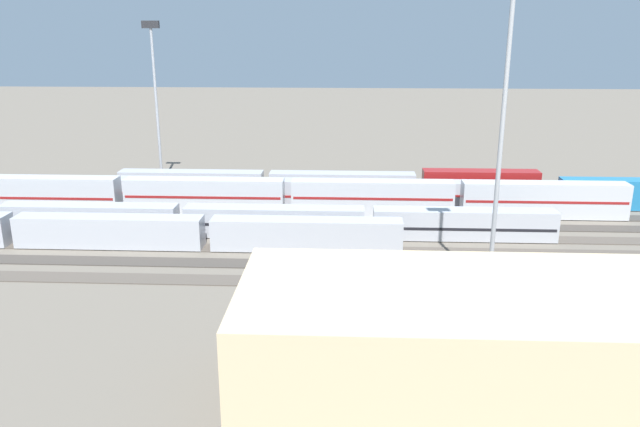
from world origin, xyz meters
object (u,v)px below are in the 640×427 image
at_px(train_on_track_2, 299,192).
at_px(light_mast_1, 505,94).
at_px(train_on_track_6, 110,231).
at_px(train_on_track_1, 328,184).
at_px(train_on_track_3, 288,197).
at_px(train_on_track_5, 182,220).
at_px(light_mast_0, 155,82).
at_px(maintenance_shed, 612,351).

relative_size(train_on_track_2, light_mast_1, 3.54).
bearing_deg(train_on_track_6, train_on_track_1, -136.08).
bearing_deg(light_mast_1, train_on_track_1, -65.14).
bearing_deg(train_on_track_3, train_on_track_2, -102.87).
distance_m(train_on_track_1, train_on_track_5, 27.14).
relative_size(train_on_track_6, light_mast_1, 2.20).
distance_m(train_on_track_6, light_mast_1, 48.68).
relative_size(light_mast_0, light_mast_1, 0.83).
distance_m(train_on_track_1, train_on_track_2, 6.62).
xyz_separation_m(train_on_track_1, train_on_track_5, (18.35, 20.00, -0.09)).
xyz_separation_m(train_on_track_6, train_on_track_1, (-25.96, -25.00, 0.07)).
bearing_deg(train_on_track_2, train_on_track_3, 77.13).
bearing_deg(maintenance_shed, train_on_track_6, -33.56).
distance_m(train_on_track_1, light_mast_1, 45.21).
xyz_separation_m(train_on_track_6, light_mast_1, (-43.38, 12.60, 18.13)).
relative_size(train_on_track_1, train_on_track_2, 0.58).
relative_size(light_mast_1, maintenance_shed, 0.63).
bearing_deg(train_on_track_1, maintenance_shed, 110.92).
distance_m(train_on_track_6, train_on_track_5, 9.11).
height_order(train_on_track_6, train_on_track_1, train_on_track_1).
bearing_deg(train_on_track_5, maintenance_shed, 137.54).
xyz_separation_m(train_on_track_3, maintenance_shed, (-27.10, 46.58, 1.89)).
bearing_deg(train_on_track_6, light_mast_1, 163.80).
distance_m(train_on_track_5, maintenance_shed, 54.24).
bearing_deg(train_on_track_5, train_on_track_2, -133.06).
xyz_separation_m(train_on_track_6, train_on_track_3, (-20.49, -15.00, 0.60)).
bearing_deg(train_on_track_6, train_on_track_3, -143.79).
bearing_deg(light_mast_1, maintenance_shed, 102.50).
bearing_deg(train_on_track_6, light_mast_0, -84.41).
bearing_deg(train_on_track_1, train_on_track_2, 49.07).
relative_size(train_on_track_6, train_on_track_1, 1.08).
relative_size(train_on_track_6, train_on_track_3, 0.75).
xyz_separation_m(train_on_track_1, light_mast_1, (-17.42, 37.60, 18.07)).
height_order(train_on_track_6, train_on_track_2, train_on_track_2).
height_order(light_mast_1, maintenance_shed, light_mast_1).
distance_m(train_on_track_6, light_mast_0, 36.11).
bearing_deg(train_on_track_5, train_on_track_6, 33.30).
bearing_deg(train_on_track_5, light_mast_0, -68.62).
bearing_deg(train_on_track_3, maintenance_shed, 120.20).
bearing_deg(train_on_track_5, light_mast_1, 153.80).
relative_size(train_on_track_6, train_on_track_5, 0.75).
relative_size(light_mast_0, maintenance_shed, 0.52).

